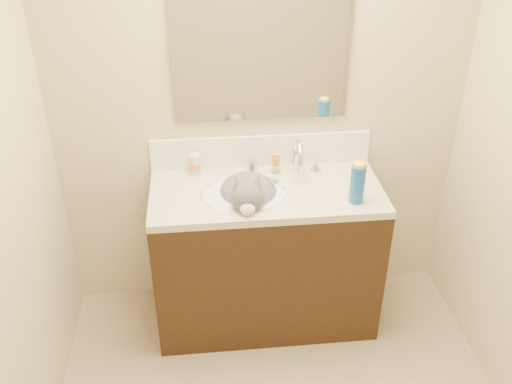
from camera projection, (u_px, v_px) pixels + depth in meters
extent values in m
cube|color=beige|center=(261.00, 98.00, 2.96)|extent=(2.20, 0.04, 2.50)
cube|color=black|center=(266.00, 259.00, 3.17)|extent=(1.20, 0.55, 0.82)
cube|color=beige|center=(267.00, 193.00, 2.95)|extent=(1.20, 0.55, 0.04)
ellipsoid|color=white|center=(244.00, 205.00, 2.94)|extent=(0.45, 0.36, 0.14)
cylinder|color=silver|center=(296.00, 162.00, 3.07)|extent=(0.04, 0.04, 0.11)
torus|color=silver|center=(298.00, 158.00, 3.00)|extent=(0.03, 0.20, 0.20)
cylinder|color=silver|center=(301.00, 171.00, 2.94)|extent=(0.03, 0.03, 0.06)
cone|color=silver|center=(275.00, 167.00, 3.08)|extent=(0.06, 0.06, 0.06)
cone|color=silver|center=(316.00, 165.00, 3.10)|extent=(0.06, 0.06, 0.06)
ellipsoid|color=#535053|center=(248.00, 197.00, 2.95)|extent=(0.35, 0.38, 0.23)
ellipsoid|color=#535053|center=(248.00, 198.00, 2.76)|extent=(0.18, 0.17, 0.16)
ellipsoid|color=#535053|center=(248.00, 196.00, 2.84)|extent=(0.13, 0.13, 0.15)
cone|color=#535053|center=(238.00, 182.00, 2.74)|extent=(0.08, 0.09, 0.10)
cone|color=#535053|center=(258.00, 182.00, 2.74)|extent=(0.08, 0.09, 0.10)
ellipsoid|color=white|center=(248.00, 209.00, 2.72)|extent=(0.08, 0.07, 0.06)
ellipsoid|color=white|center=(248.00, 209.00, 2.84)|extent=(0.12, 0.09, 0.14)
sphere|color=tan|center=(247.00, 212.00, 2.69)|extent=(0.02, 0.02, 0.02)
cylinder|color=#535053|center=(276.00, 210.00, 2.97)|extent=(0.08, 0.25, 0.04)
cube|color=white|center=(261.00, 151.00, 3.11)|extent=(1.20, 0.02, 0.18)
cube|color=white|center=(262.00, 44.00, 2.80)|extent=(0.90, 0.02, 0.80)
cylinder|color=silver|center=(195.00, 164.00, 3.05)|extent=(0.07, 0.07, 0.12)
cylinder|color=orange|center=(196.00, 166.00, 3.05)|extent=(0.08, 0.08, 0.04)
cylinder|color=#B7B7BC|center=(252.00, 166.00, 3.08)|extent=(0.06, 0.06, 0.06)
cylinder|color=gold|center=(276.00, 162.00, 3.07)|extent=(0.05, 0.05, 0.11)
cube|color=silver|center=(276.00, 182.00, 2.99)|extent=(0.08, 0.13, 0.01)
cube|color=#6178CE|center=(276.00, 181.00, 2.99)|extent=(0.03, 0.04, 0.02)
cylinder|color=#16579F|center=(357.00, 184.00, 2.79)|extent=(0.09, 0.09, 0.20)
cylinder|color=yellow|center=(359.00, 167.00, 2.74)|extent=(0.07, 0.07, 0.04)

